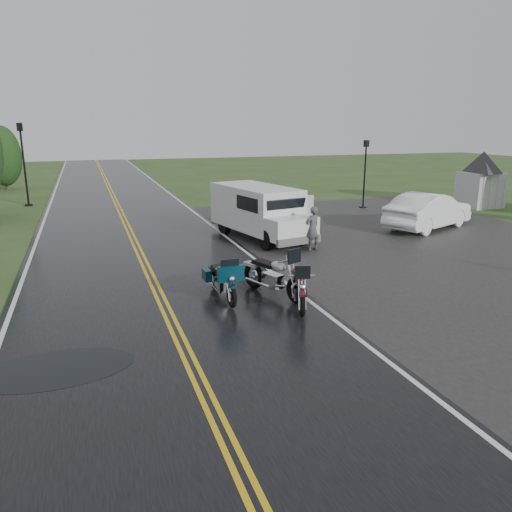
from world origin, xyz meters
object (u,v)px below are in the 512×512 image
Objects in this scene: person_at_van at (313,229)px; sedan_white at (428,211)px; lamp_post_far_left at (24,165)px; lamp_post_far_right at (365,174)px; motorcycle_teal at (231,286)px; van_white at (267,222)px; visitor_center at (483,165)px; motorcycle_red at (302,295)px; motorcycle_silver at (297,280)px.

sedan_white is at bearing 176.34° from person_at_van.
lamp_post_far_left reaches higher than lamp_post_far_right.
van_white is at bearing 60.05° from motorcycle_teal.
motorcycle_teal is 0.56× the size of lamp_post_far_right.
person_at_van is (1.63, -0.61, -0.28)m from van_white.
motorcycle_teal is at bearing -72.02° from lamp_post_far_left.
lamp_post_far_left is (-11.28, 15.35, 1.57)m from person_at_van.
visitor_center is 4.12× the size of lamp_post_far_right.
motorcycle_red is 0.44× the size of lamp_post_far_left.
visitor_center is at bearing -80.88° from sedan_white.
lamp_post_far_right is at bearing 46.76° from motorcycle_teal.
lamp_post_far_left reaches higher than visitor_center.
person_at_van reaches higher than motorcycle_teal.
sedan_white is (9.96, 8.20, 0.19)m from motorcycle_red.
van_white is (1.55, 6.81, 0.49)m from motorcycle_red.
sedan_white reaches higher than motorcycle_red.
motorcycle_silver reaches higher than motorcycle_red.
lamp_post_far_right is (8.71, 7.59, 0.82)m from van_white.
motorcycle_teal is at bearing 149.28° from motorcycle_silver.
lamp_post_far_right is (11.74, 13.24, 1.30)m from motorcycle_teal.
person_at_van is 0.34× the size of sedan_white.
person_at_van is 0.43× the size of lamp_post_far_right.
motorcycle_red is (-16.87, -12.58, -1.77)m from visitor_center.
person_at_van reaches higher than motorcycle_red.
lamp_post_far_left is 1.24× the size of lamp_post_far_right.
motorcycle_teal is 0.44× the size of sedan_white.
motorcycle_teal is at bearing -130.61° from van_white.
van_white is 1.14× the size of sedan_white.
lamp_post_far_left is (-24.98, 8.97, 0.01)m from visitor_center.
sedan_white is at bearing 16.76° from motorcycle_silver.
motorcycle_teal is 0.38× the size of van_white.
motorcycle_silver is 22.37m from lamp_post_far_left.
motorcycle_teal is at bearing -148.12° from visitor_center.
person_at_van reaches higher than motorcycle_silver.
van_white is (-15.32, -5.77, -1.28)m from visitor_center.
motorcycle_red is 7.00m from van_white.
lamp_post_far_left is at bearing 110.91° from van_white.
lamp_post_far_right is (18.36, -7.15, -0.47)m from lamp_post_far_left.
motorcycle_red is at bearing -115.18° from van_white.
sedan_white is at bearing 29.91° from motorcycle_teal.
van_white is 17.67m from lamp_post_far_left.
motorcycle_red is 0.55× the size of lamp_post_far_right.
visitor_center is 6.44× the size of motorcycle_silver.
motorcycle_red is 1.27× the size of person_at_van.
lamp_post_far_left is at bearing 160.24° from visitor_center.
visitor_center reaches higher than sedan_white.
lamp_post_far_right reaches higher than motorcycle_teal.
motorcycle_red is 23.09m from lamp_post_far_left.
motorcycle_red is 12.90m from sedan_white.
sedan_white reaches higher than motorcycle_silver.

